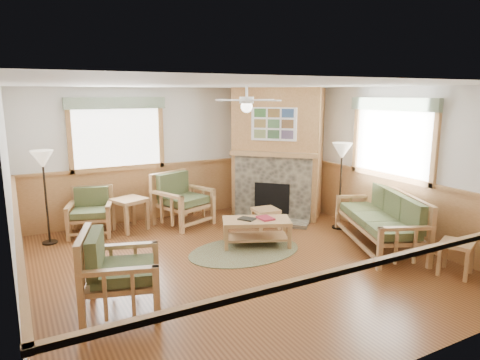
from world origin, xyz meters
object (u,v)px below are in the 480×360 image
floor_lamp_left (46,198)px  floor_lamp_right (340,186)px  end_table_sofa (456,258)px  sofa (379,219)px  footstool (266,219)px  armchair_back_left (90,212)px  coffee_table (256,232)px  end_table_chairs (130,214)px  armchair_back_right (183,199)px  armchair_left (121,271)px

floor_lamp_left → floor_lamp_right: bearing=-19.0°
floor_lamp_right → end_table_sofa: bearing=-90.0°
sofa → footstool: bearing=-123.0°
floor_lamp_left → armchair_back_left: bearing=14.5°
coffee_table → end_table_chairs: 2.53m
coffee_table → floor_lamp_right: 2.00m
sofa → footstool: 2.13m
footstool → armchair_back_left: bearing=157.4°
end_table_chairs → floor_lamp_right: bearing=-26.6°
armchair_back_right → armchair_left: (-1.89, -2.90, -0.02)m
coffee_table → end_table_sofa: end_table_sofa is taller
armchair_back_left → coffee_table: armchair_back_left is taller
armchair_back_right → end_table_sofa: bearing=-79.4°
sofa → footstool: sofa is taller
armchair_left → floor_lamp_right: bearing=-57.4°
end_table_sofa → footstool: size_ratio=1.09×
end_table_chairs → floor_lamp_left: size_ratio=0.38×
armchair_left → floor_lamp_right: (4.47, 1.24, 0.34)m
armchair_left → end_table_chairs: 3.18m
armchair_back_left → footstool: bearing=-5.0°
floor_lamp_right → footstool: bearing=152.5°
armchair_back_right → end_table_chairs: size_ratio=1.65×
coffee_table → footstool: size_ratio=2.54×
floor_lamp_right → armchair_back_left: bearing=155.9°
footstool → sofa: bearing=-56.3°
armchair_left → coffee_table: armchair_left is taller
sofa → end_table_chairs: bearing=-106.3°
armchair_back_left → armchair_back_right: armchair_back_right is taller
end_table_chairs → floor_lamp_left: bearing=-177.0°
armchair_left → end_table_sofa: (4.47, -1.25, -0.25)m
floor_lamp_left → floor_lamp_right: (5.05, -1.74, 0.02)m
end_table_sofa → footstool: 3.40m
armchair_back_left → floor_lamp_right: floor_lamp_right is taller
coffee_table → floor_lamp_left: floor_lamp_left is taller
armchair_back_left → end_table_chairs: armchair_back_left is taller
armchair_left → coffee_table: bearing=-48.2°
coffee_table → end_table_chairs: end_table_chairs is taller
floor_lamp_left → floor_lamp_right: 5.34m
end_table_chairs → armchair_left: bearing=-105.8°
armchair_left → end_table_sofa: 4.65m
footstool → floor_lamp_right: (1.27, -0.66, 0.64)m
end_table_chairs → footstool: (2.34, -1.15, -0.11)m
sofa → armchair_back_left: bearing=-102.3°
armchair_back_right → end_table_chairs: 1.06m
armchair_back_left → coffee_table: size_ratio=0.74×
end_table_chairs → end_table_sofa: 5.62m
sofa → coffee_table: bearing=-96.6°
armchair_back_right → coffee_table: size_ratio=0.90×
armchair_back_left → footstool: 3.30m
footstool → floor_lamp_right: size_ratio=0.27×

